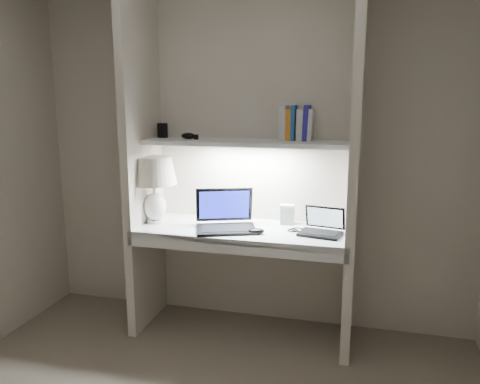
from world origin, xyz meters
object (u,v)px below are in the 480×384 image
(laptop_main, at_px, (225,220))
(speaker, at_px, (287,214))
(table_lamp, at_px, (154,179))
(laptop_netbook, at_px, (322,228))
(book_row, at_px, (296,124))

(laptop_main, height_order, speaker, laptop_main)
(table_lamp, distance_m, laptop_netbook, 1.22)
(book_row, bearing_deg, laptop_netbook, -42.85)
(table_lamp, bearing_deg, book_row, 12.07)
(table_lamp, height_order, laptop_main, table_lamp)
(laptop_main, height_order, book_row, book_row)
(laptop_main, bearing_deg, book_row, 5.98)
(laptop_netbook, relative_size, book_row, 1.28)
(laptop_netbook, distance_m, speaker, 0.32)
(book_row, bearing_deg, laptop_main, -153.40)
(laptop_main, height_order, laptop_netbook, laptop_main)
(table_lamp, distance_m, book_row, 1.07)
(table_lamp, relative_size, laptop_main, 0.97)
(speaker, height_order, book_row, book_row)
(laptop_main, bearing_deg, speaker, 7.01)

